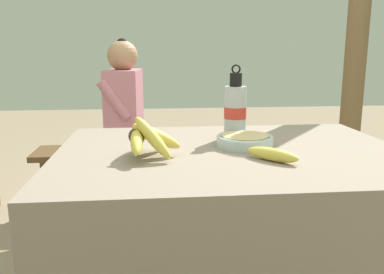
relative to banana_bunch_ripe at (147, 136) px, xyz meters
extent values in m
cube|color=gray|center=(0.31, 0.07, -0.42)|extent=(1.27, 0.95, 0.69)
sphere|color=#4C381E|center=(-0.03, 0.00, 0.00)|extent=(0.06, 0.06, 0.06)
ellipsoid|color=#E0C64C|center=(-0.03, -0.06, 0.00)|extent=(0.05, 0.16, 0.09)
ellipsoid|color=#E0C64C|center=(0.02, -0.05, 0.01)|extent=(0.16, 0.14, 0.15)
ellipsoid|color=#E0C64C|center=(0.03, 0.00, 0.00)|extent=(0.18, 0.05, 0.12)
ellipsoid|color=#E0C64C|center=(0.01, 0.04, 0.00)|extent=(0.15, 0.15, 0.12)
ellipsoid|color=#E0C64C|center=(-0.03, 0.05, 0.00)|extent=(0.06, 0.15, 0.12)
cylinder|color=silver|center=(0.37, 0.11, -0.05)|extent=(0.21, 0.21, 0.04)
torus|color=silver|center=(0.37, 0.11, -0.04)|extent=(0.21, 0.21, 0.02)
cylinder|color=#D1B77A|center=(0.37, 0.11, -0.03)|extent=(0.18, 0.18, 0.01)
cylinder|color=silver|center=(0.36, 0.26, 0.04)|extent=(0.09, 0.09, 0.21)
cylinder|color=red|center=(0.36, 0.26, 0.04)|extent=(0.09, 0.09, 0.05)
cylinder|color=black|center=(0.36, 0.26, 0.17)|extent=(0.05, 0.05, 0.05)
torus|color=black|center=(0.36, 0.26, 0.21)|extent=(0.04, 0.01, 0.04)
ellipsoid|color=#E0C64C|center=(0.41, -0.10, -0.05)|extent=(0.16, 0.17, 0.04)
cube|color=brown|center=(0.16, 1.24, -0.36)|extent=(1.80, 0.32, 0.04)
cube|color=brown|center=(-0.64, 1.12, -0.57)|extent=(0.06, 0.06, 0.39)
cube|color=brown|center=(0.96, 1.12, -0.57)|extent=(0.06, 0.06, 0.39)
cube|color=brown|center=(-0.64, 1.36, -0.57)|extent=(0.06, 0.06, 0.39)
cube|color=brown|center=(0.96, 1.36, -0.57)|extent=(0.06, 0.06, 0.39)
cylinder|color=#232328|center=(-0.42, 1.14, -0.55)|extent=(0.09, 0.09, 0.42)
cylinder|color=#232328|center=(-0.30, 1.13, -0.33)|extent=(0.31, 0.12, 0.09)
cylinder|color=#232328|center=(-0.40, 1.33, -0.55)|extent=(0.09, 0.09, 0.42)
cylinder|color=#232328|center=(-0.28, 1.32, -0.33)|extent=(0.31, 0.12, 0.09)
cube|color=#C67589|center=(-0.15, 1.21, -0.09)|extent=(0.23, 0.36, 0.51)
cylinder|color=#C67589|center=(-0.20, 1.05, 0.00)|extent=(0.21, 0.08, 0.25)
cylinder|color=#C67589|center=(-0.17, 1.37, 0.00)|extent=(0.21, 0.08, 0.25)
sphere|color=tan|center=(-0.15, 1.21, 0.25)|extent=(0.19, 0.19, 0.19)
sphere|color=black|center=(-0.15, 1.21, 0.32)|extent=(0.07, 0.07, 0.07)
sphere|color=#4C381E|center=(0.66, 1.24, -0.28)|extent=(0.05, 0.05, 0.05)
ellipsoid|color=olive|center=(0.65, 1.18, -0.28)|extent=(0.05, 0.15, 0.13)
ellipsoid|color=olive|center=(0.70, 1.19, -0.28)|extent=(0.13, 0.16, 0.12)
ellipsoid|color=olive|center=(0.71, 1.21, -0.28)|extent=(0.16, 0.12, 0.11)
ellipsoid|color=olive|center=(0.72, 1.23, -0.28)|extent=(0.17, 0.07, 0.10)
ellipsoid|color=olive|center=(0.72, 1.25, -0.27)|extent=(0.16, 0.07, 0.14)
ellipsoid|color=olive|center=(0.70, 1.28, -0.29)|extent=(0.14, 0.13, 0.10)
ellipsoid|color=olive|center=(0.70, 1.29, -0.28)|extent=(0.13, 0.15, 0.11)
ellipsoid|color=olive|center=(0.66, 1.30, -0.28)|extent=(0.04, 0.15, 0.10)
cylinder|color=brown|center=(1.44, 1.40, 0.42)|extent=(0.15, 0.15, 2.36)
camera|label=1|loc=(0.02, -1.36, 0.29)|focal=38.00mm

